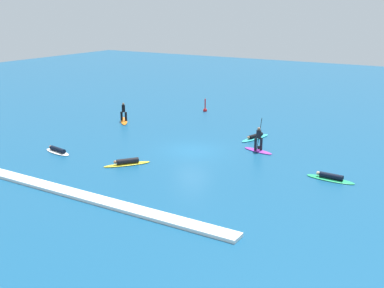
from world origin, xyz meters
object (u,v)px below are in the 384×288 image
object	(u,v)px
surfer_on_yellow_board	(127,163)
surfer_on_purple_board	(258,145)
surfer_on_teal_board	(255,137)
surfer_on_orange_board	(124,117)
surfer_on_white_board	(57,151)
marker_buoy	(205,109)
surfer_on_green_board	(330,178)

from	to	relation	value
surfer_on_yellow_board	surfer_on_purple_board	distance (m)	9.55
surfer_on_teal_board	surfer_on_yellow_board	bearing A→B (deg)	-9.75
surfer_on_orange_board	surfer_on_purple_board	bearing A→B (deg)	-139.78
surfer_on_white_board	surfer_on_orange_board	bearing A→B (deg)	-68.65
surfer_on_orange_board	marker_buoy	xyz separation A→B (m)	(4.13, 7.59, -0.18)
surfer_on_yellow_board	surfer_on_orange_board	world-z (taller)	surfer_on_orange_board
surfer_on_purple_board	surfer_on_teal_board	bearing A→B (deg)	-47.56
surfer_on_yellow_board	surfer_on_purple_board	world-z (taller)	surfer_on_purple_board
surfer_on_green_board	surfer_on_purple_board	size ratio (longest dim) A/B	1.17
surfer_on_white_board	surfer_on_purple_board	size ratio (longest dim) A/B	1.05
marker_buoy	surfer_on_green_board	bearing A→B (deg)	-38.64
surfer_on_green_board	surfer_on_teal_board	world-z (taller)	surfer_on_green_board
surfer_on_orange_board	surfer_on_purple_board	xyz separation A→B (m)	(14.15, -2.14, 0.11)
surfer_on_yellow_board	surfer_on_orange_board	xyz separation A→B (m)	(-8.02, 9.47, 0.23)
surfer_on_purple_board	marker_buoy	world-z (taller)	surfer_on_purple_board
surfer_on_teal_board	surfer_on_orange_board	bearing A→B (deg)	-72.09
surfer_on_green_board	surfer_on_teal_board	size ratio (longest dim) A/B	0.91
surfer_on_green_board	surfer_on_orange_board	distance (m)	20.91
surfer_on_yellow_board	surfer_on_orange_board	size ratio (longest dim) A/B	1.05
surfer_on_teal_board	marker_buoy	distance (m)	10.81
surfer_on_green_board	surfer_on_teal_board	bearing A→B (deg)	-36.05
surfer_on_white_board	surfer_on_purple_board	distance (m)	14.39
surfer_on_yellow_board	surfer_on_orange_board	distance (m)	12.41
surfer_on_teal_board	surfer_on_orange_board	distance (m)	12.61
surfer_on_teal_board	surfer_on_orange_board	xyz separation A→B (m)	(-12.58, -0.83, 0.27)
surfer_on_yellow_board	surfer_on_white_board	xyz separation A→B (m)	(-5.99, -0.44, -0.02)
surfer_on_yellow_board	marker_buoy	xyz separation A→B (m)	(-3.88, 17.06, 0.05)
surfer_on_teal_board	marker_buoy	xyz separation A→B (m)	(-8.44, 6.75, 0.08)
surfer_on_purple_board	marker_buoy	bearing A→B (deg)	-29.54
surfer_on_white_board	surfer_on_orange_board	xyz separation A→B (m)	(-2.03, 9.91, 0.25)
surfer_on_green_board	surfer_on_purple_board	world-z (taller)	surfer_on_purple_board
surfer_on_teal_board	marker_buoy	bearing A→B (deg)	-114.55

